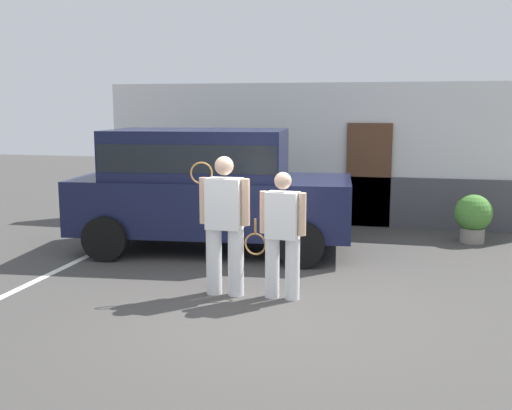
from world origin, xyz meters
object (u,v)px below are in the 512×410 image
tennis_player_man (224,223)px  tennis_player_woman (282,234)px  parked_suv (207,183)px  potted_plant_by_porch (473,216)px

tennis_player_man → tennis_player_woman: 0.76m
parked_suv → potted_plant_by_porch: 4.82m
parked_suv → tennis_player_man: (0.99, -2.33, -0.20)m
tennis_player_man → potted_plant_by_porch: size_ratio=2.07×
tennis_player_woman → potted_plant_by_porch: size_ratio=1.86×
parked_suv → tennis_player_woman: parked_suv is taller
parked_suv → tennis_player_woman: bearing=-58.6°
tennis_player_woman → potted_plant_by_porch: 4.83m
potted_plant_by_porch → tennis_player_man: bearing=-131.3°
parked_suv → potted_plant_by_porch: (4.48, 1.65, -0.66)m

